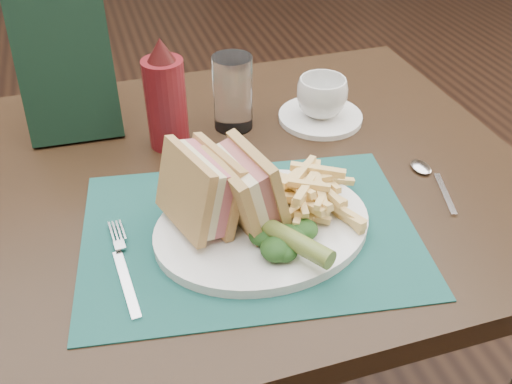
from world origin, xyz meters
TOP-DOWN VIEW (x-y plane):
  - floor at (0.00, 0.00)m, footprint 7.00×7.00m
  - table_main at (0.00, -0.50)m, footprint 0.90×0.75m
  - placemat at (-0.03, -0.64)m, footprint 0.50×0.39m
  - plate at (-0.01, -0.65)m, footprint 0.32×0.27m
  - sandwich_half_a at (-0.11, -0.63)m, footprint 0.11×0.13m
  - sandwich_half_b at (-0.05, -0.64)m, footprint 0.10×0.13m
  - kale_garnish at (-0.00, -0.70)m, footprint 0.11×0.08m
  - pickle_spear at (0.00, -0.71)m, footprint 0.08×0.12m
  - fries_pile at (0.06, -0.63)m, footprint 0.18×0.20m
  - fork at (-0.20, -0.66)m, footprint 0.05×0.17m
  - spoon at (0.27, -0.62)m, footprint 0.08×0.15m
  - saucer at (0.18, -0.39)m, footprint 0.17×0.17m
  - coffee_cup at (0.18, -0.39)m, footprint 0.12×0.12m
  - drinking_glass at (0.02, -0.36)m, footprint 0.08×0.08m
  - ketchup_bottle at (-0.09, -0.39)m, footprint 0.08×0.08m
  - check_presenter at (-0.24, -0.30)m, footprint 0.15×0.10m

SIDE VIEW (x-z plane):
  - floor at x=0.00m, z-range 0.00..0.00m
  - table_main at x=0.00m, z-range 0.00..0.75m
  - placemat at x=-0.03m, z-range 0.75..0.75m
  - spoon at x=0.27m, z-range 0.75..0.76m
  - saucer at x=0.18m, z-range 0.75..0.76m
  - fork at x=-0.20m, z-range 0.75..0.76m
  - plate at x=-0.01m, z-range 0.75..0.77m
  - kale_garnish at x=0.00m, z-range 0.77..0.79m
  - pickle_spear at x=0.00m, z-range 0.77..0.80m
  - coffee_cup at x=0.18m, z-range 0.76..0.83m
  - fries_pile at x=0.06m, z-range 0.77..0.83m
  - drinking_glass at x=0.02m, z-range 0.75..0.88m
  - sandwich_half_b at x=-0.05m, z-range 0.77..0.88m
  - sandwich_half_a at x=-0.11m, z-range 0.77..0.88m
  - ketchup_bottle at x=-0.09m, z-range 0.75..0.94m
  - check_presenter at x=-0.24m, z-range 0.75..0.99m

